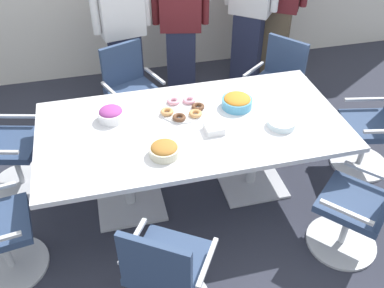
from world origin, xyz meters
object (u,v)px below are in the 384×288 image
plate_stack (281,123)px  napkin_pile (214,128)px  snack_bowl_pretzels (164,150)px  person_standing_3 (279,1)px  office_chair_2 (275,90)px  snack_bowl_candy_mix (111,114)px  snack_bowl_chips_orange (237,101)px  office_chair_1 (375,130)px  donut_platter (183,109)px  person_standing_0 (123,28)px  office_chair_3 (132,96)px  office_chair_0 (360,211)px  office_chair_6 (167,275)px  person_standing_1 (181,23)px  person_standing_2 (251,6)px  office_chair_4 (5,149)px

plate_stack → napkin_pile: size_ratio=1.54×
snack_bowl_pretzels → person_standing_3: bearing=50.0°
office_chair_2 → snack_bowl_pretzels: (-1.37, -1.16, 0.39)m
snack_bowl_pretzels → office_chair_2: bearing=40.1°
snack_bowl_candy_mix → snack_bowl_chips_orange: (1.02, -0.07, -0.00)m
office_chair_1 → donut_platter: size_ratio=2.47×
person_standing_0 → office_chair_3: bearing=77.4°
office_chair_0 → person_standing_3: size_ratio=0.49×
donut_platter → office_chair_6: bearing=-107.5°
person_standing_1 → person_standing_3: size_ratio=0.90×
snack_bowl_chips_orange → office_chair_2: bearing=45.8°
office_chair_6 → person_standing_2: 3.21m
office_chair_1 → person_standing_3: size_ratio=0.49×
office_chair_0 → snack_bowl_chips_orange: bearing=80.4°
plate_stack → person_standing_3: bearing=68.2°
snack_bowl_candy_mix → person_standing_2: bearing=41.4°
office_chair_6 → office_chair_2: bearing=84.4°
person_standing_0 → person_standing_3: size_ratio=0.94×
office_chair_0 → office_chair_4: bearing=111.1°
office_chair_6 → snack_bowl_candy_mix: (-0.18, 1.28, 0.40)m
person_standing_0 → snack_bowl_pretzels: bearing=81.1°
office_chair_2 → person_standing_3: size_ratio=0.49×
person_standing_2 → snack_bowl_candy_mix: 2.27m
person_standing_3 → snack_bowl_pretzels: person_standing_3 is taller
office_chair_1 → snack_bowl_chips_orange: (-1.28, 0.18, 0.40)m
office_chair_1 → office_chair_6: bearing=127.6°
snack_bowl_pretzels → office_chair_3: bearing=93.2°
office_chair_1 → napkin_pile: 1.61m
napkin_pile → donut_platter: bearing=117.7°
person_standing_1 → person_standing_2: (0.80, 0.04, 0.10)m
office_chair_4 → snack_bowl_pretzels: size_ratio=4.19×
snack_bowl_chips_orange → office_chair_1: bearing=-7.8°
snack_bowl_chips_orange → person_standing_0: bearing=117.9°
person_standing_1 → napkin_pile: size_ratio=11.87×
person_standing_0 → snack_bowl_chips_orange: (0.76, -1.44, -0.11)m
person_standing_0 → plate_stack: person_standing_0 is taller
office_chair_6 → person_standing_3: size_ratio=0.49×
office_chair_4 → plate_stack: size_ratio=4.19×
person_standing_2 → snack_bowl_pretzels: 2.45m
snack_bowl_candy_mix → napkin_pile: snack_bowl_candy_mix is taller
office_chair_2 → snack_bowl_pretzels: size_ratio=4.19×
napkin_pile → person_standing_1: bearing=85.5°
snack_bowl_chips_orange → donut_platter: 0.45m
person_standing_1 → snack_bowl_candy_mix: person_standing_1 is taller
office_chair_4 → napkin_pile: (1.67, -0.62, 0.37)m
person_standing_1 → person_standing_2: bearing=-164.6°
office_chair_1 → office_chair_6: size_ratio=1.00×
office_chair_4 → plate_stack: office_chair_4 is taller
person_standing_2 → snack_bowl_chips_orange: size_ratio=7.38×
person_standing_2 → person_standing_3: 0.35m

